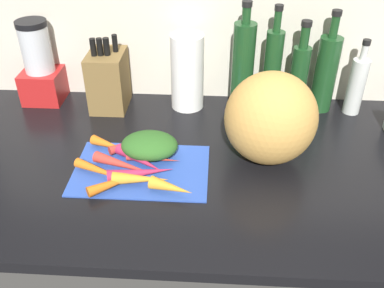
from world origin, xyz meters
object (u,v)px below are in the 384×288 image
carrot_9 (123,165)px  knife_block (108,80)px  carrot_1 (109,145)px  bottle_2 (299,76)px  carrot_3 (171,187)px  bottle_1 (272,70)px  carrot_7 (141,173)px  bottle_3 (326,72)px  blender_appliance (40,67)px  carrot_8 (121,180)px  bottle_0 (243,68)px  carrot_6 (134,142)px  winter_squash (271,119)px  carrot_5 (141,179)px  carrot_2 (153,159)px  bottle_4 (356,85)px  carrot_4 (104,172)px  carrot_0 (140,160)px  cutting_board (141,169)px  paper_towel_roll (187,72)px

carrot_9 → knife_block: size_ratio=0.73×
carrot_1 → bottle_2: 62.82cm
carrot_3 → bottle_1: 53.87cm
carrot_7 → bottle_2: (44.77, 39.47, 9.81)cm
carrot_9 → knife_block: knife_block is taller
bottle_3 → blender_appliance: bearing=179.6°
carrot_8 → bottle_0: bearing=52.6°
carrot_7 → bottle_1: bearing=47.5°
carrot_6 → winter_squash: bearing=-3.5°
carrot_8 → blender_appliance: blender_appliance is taller
carrot_8 → carrot_5: bearing=5.1°
carrot_2 → carrot_6: carrot_6 is taller
carrot_9 → bottle_4: bottle_4 is taller
carrot_9 → winter_squash: size_ratio=0.69×
carrot_2 → carrot_6: 9.73cm
carrot_2 → bottle_4: (61.14, 32.51, 8.02)cm
carrot_4 → carrot_6: 15.21cm
carrot_4 → carrot_0: bearing=31.7°
carrot_0 → knife_block: knife_block is taller
carrot_4 → bottle_1: bearing=40.3°
carrot_6 → carrot_9: bearing=-95.2°
cutting_board → carrot_2: bearing=45.4°
knife_block → bottle_1: bottle_1 is taller
bottle_1 → bottle_4: bottle_1 is taller
bottle_3 → carrot_5: bearing=-140.4°
winter_squash → carrot_9: bearing=-167.3°
carrot_2 → carrot_5: bearing=-101.3°
cutting_board → winter_squash: (34.16, 7.88, 12.47)cm
bottle_4 → carrot_7: bearing=-147.9°
carrot_3 → bottle_3: 65.84cm
carrot_9 → carrot_0: bearing=29.3°
carrot_2 → carrot_9: carrot_9 is taller
carrot_1 → knife_block: size_ratio=0.48×
cutting_board → carrot_5: size_ratio=2.54×
carrot_4 → bottle_1: bottle_1 is taller
carrot_2 → winter_squash: winter_squash is taller
carrot_1 → carrot_6: bearing=15.8°
carrot_2 → carrot_9: 8.47cm
knife_block → bottle_4: 79.80cm
carrot_5 → bottle_0: (26.52, 40.84, 12.82)cm
carrot_3 → winter_squash: 32.19cm
bottle_0 → carrot_3: bearing=-112.8°
carrot_4 → bottle_0: (36.75, 38.08, 13.25)cm
carrot_9 → cutting_board: bearing=10.4°
carrot_7 → carrot_4: bearing=178.0°
carrot_8 → bottle_3: size_ratio=0.54×
paper_towel_roll → bottle_0: size_ratio=0.69×
carrot_4 → carrot_5: size_ratio=1.24×
carrot_8 → bottle_2: size_ratio=0.58×
carrot_5 → bottle_2: (44.43, 41.89, 9.84)cm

